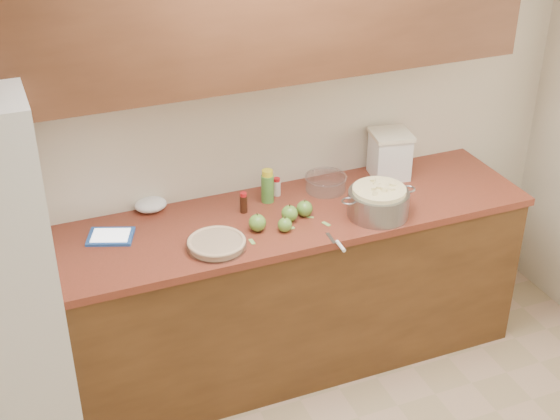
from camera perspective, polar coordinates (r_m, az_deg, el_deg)
name	(u,v)px	position (r m, az deg, el deg)	size (l,w,h in m)	color
room_shell	(444,326)	(2.59, 11.91, -8.32)	(3.60, 3.60, 3.60)	tan
counter_run	(275,291)	(4.13, -0.35, -5.97)	(2.64, 0.68, 0.92)	brown
upper_cabinets	(261,2)	(3.62, -1.36, 14.97)	(2.60, 0.34, 0.70)	#532D19
pie	(217,244)	(3.63, -4.66, -2.48)	(0.28, 0.28, 0.05)	silver
colander	(378,202)	(3.89, 7.21, 0.57)	(0.41, 0.30, 0.15)	gray
flour_canister	(390,154)	(4.26, 8.03, 4.07)	(0.24, 0.24, 0.26)	white
tablet	(111,236)	(3.79, -12.28, -1.90)	(0.26, 0.23, 0.02)	#214D9F
paring_knife	(339,245)	(3.65, 4.35, -2.56)	(0.03, 0.19, 0.02)	gray
lemon_bottle	(268,187)	(3.98, -0.92, 1.73)	(0.07, 0.07, 0.18)	#4C8C38
cinnamon_shaker	(277,187)	(4.06, -0.24, 1.70)	(0.04, 0.04, 0.10)	beige
vanilla_bottle	(244,203)	(3.90, -2.68, 0.53)	(0.04, 0.04, 0.11)	black
mixing_bowl	(326,182)	(4.11, 3.37, 2.04)	(0.22, 0.22, 0.08)	silver
paper_towel	(151,205)	(3.97, -9.43, 0.39)	(0.16, 0.13, 0.07)	white
apple_left	(257,223)	(3.74, -1.66, -0.94)	(0.09, 0.09, 0.10)	#5B8D31
apple_center	(290,214)	(3.82, 0.71, -0.26)	(0.08, 0.08, 0.09)	#5B8D31
apple_front	(285,225)	(3.74, 0.36, -1.09)	(0.07, 0.07, 0.08)	#5B8D31
apple_extra	(305,209)	(3.87, 1.81, 0.11)	(0.08, 0.08, 0.09)	#5B8D31
peel_a	(252,242)	(3.68, -2.07, -2.33)	(0.05, 0.02, 0.00)	#87B558
peel_b	(310,217)	(3.87, 2.23, -0.53)	(0.03, 0.01, 0.00)	#87B558
peel_c	(290,228)	(3.78, 0.71, -1.35)	(0.05, 0.02, 0.00)	#87B558
peel_d	(326,224)	(3.82, 3.40, -1.02)	(0.05, 0.02, 0.00)	#87B558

